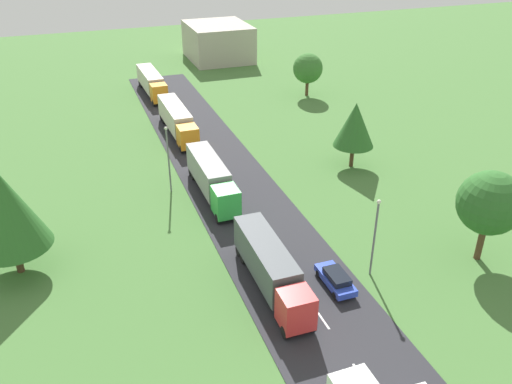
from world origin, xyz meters
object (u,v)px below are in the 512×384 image
truck_fourth (177,119)px  truck_fifth (152,82)px  lamppost_second (375,234)px  distant_building (218,42)px  truck_third (211,177)px  tree_elm (5,209)px  tree_oak (355,125)px  lamppost_third (168,156)px  truck_second (271,267)px  tree_birch (308,68)px  tree_maple (490,203)px  car_third (336,279)px

truck_fourth → truck_fifth: 18.54m
lamppost_second → distant_building: bearing=83.8°
truck_third → tree_elm: (-19.28, -7.55, 4.05)m
truck_third → tree_elm: size_ratio=1.29×
tree_oak → tree_elm: bearing=-166.5°
lamppost_third → distant_building: bearing=68.4°
distant_building → tree_elm: bearing=-119.9°
truck_third → distant_building: size_ratio=0.91×
distant_building → truck_second: bearing=-103.0°
truck_second → tree_birch: tree_birch is taller
truck_third → lamppost_third: 5.11m
truck_fourth → lamppost_second: lamppost_second is taller
tree_maple → tree_elm: 40.21m
truck_second → truck_fifth: 54.04m
lamppost_second → car_third: bearing=-171.5°
tree_oak → tree_birch: tree_oak is taller
truck_fourth → truck_fifth: (-0.20, 18.54, -0.04)m
truck_fifth → tree_oak: tree_oak is taller
tree_oak → distant_building: bearing=90.9°
car_third → lamppost_third: size_ratio=0.58×
truck_fifth → tree_elm: size_ratio=1.34×
truck_third → truck_fourth: (0.32, 18.47, -0.04)m
truck_third → tree_oak: 18.13m
lamppost_second → tree_oak: bearing=65.5°
truck_fourth → lamppost_third: (-4.37, -16.16, 2.14)m
lamppost_second → tree_maple: 10.42m
truck_third → truck_fifth: 37.01m
car_third → tree_oak: size_ratio=0.56×
truck_fifth → tree_maple: 59.64m
truck_fourth → tree_elm: tree_elm is taller
car_third → distant_building: size_ratio=0.32×
truck_fifth → lamppost_second: lamppost_second is taller
truck_third → lamppost_third: bearing=150.2°
tree_birch → truck_fourth: bearing=-158.5°
truck_fifth → lamppost_third: bearing=-96.8°
lamppost_second → lamppost_third: (-12.96, 20.49, 0.18)m
truck_third → lamppost_second: (8.91, -18.17, 1.93)m
car_third → lamppost_third: bearing=114.0°
truck_fourth → tree_maple: 42.44m
truck_third → truck_fourth: 18.48m
truck_fifth → lamppost_third: size_ratio=1.72×
tree_oak → tree_birch: bearing=76.7°
tree_oak → tree_maple: (1.33, -20.74, 0.36)m
truck_second → tree_elm: tree_elm is taller
truck_fourth → truck_third: bearing=-91.0°
tree_elm → truck_fifth: bearing=66.5°
truck_second → tree_maple: bearing=-7.1°
truck_fourth → distant_building: bearing=65.7°
truck_second → tree_maple: (18.95, -2.37, 3.51)m
lamppost_third → distant_building: lamppost_third is taller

